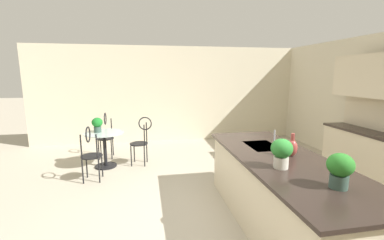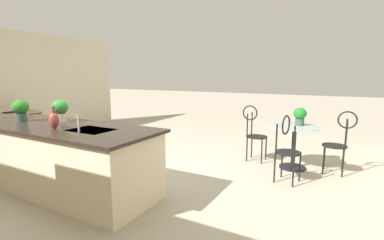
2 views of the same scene
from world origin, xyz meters
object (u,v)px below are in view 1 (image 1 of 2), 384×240
Objects in this scene: potted_plant_counter_far at (340,168)px; chair_near_window at (105,133)px; chair_by_island at (141,139)px; potted_plant_counter_near at (282,151)px; chair_toward_desk at (91,151)px; potted_plant_on_table at (97,124)px; bistro_table at (105,146)px; vase_on_counter at (292,147)px.

chair_near_window is at bearing -147.58° from potted_plant_counter_far.
potted_plant_counter_near reaches higher than chair_by_island.
chair_toward_desk is 3.40× the size of potted_plant_on_table.
bistro_table is 2.61× the size of potted_plant_on_table.
chair_near_window is at bearing -173.45° from bistro_table.
potted_plant_counter_near is at bearing 27.85° from chair_by_island.
chair_by_island is at bearing 87.54° from potted_plant_on_table.
bistro_table is 2.45× the size of potted_plant_counter_near.
potted_plant_counter_near is at bearing 48.00° from chair_toward_desk.
potted_plant_on_table is at bearing -179.81° from chair_toward_desk.
chair_near_window is at bearing -128.51° from chair_by_island.
chair_toward_desk is at bearing -9.76° from bistro_table.
potted_plant_counter_far reaches higher than bistro_table.
potted_plant_counter_near is (2.92, 2.31, 0.66)m from bistro_table.
chair_toward_desk reaches higher than bistro_table.
chair_toward_desk is at bearing 0.19° from potted_plant_on_table.
chair_by_island is 3.20× the size of potted_plant_counter_near.
chair_near_window is 3.40× the size of potted_plant_on_table.
chair_by_island is at bearing 51.49° from chair_near_window.
chair_toward_desk is 0.86m from potted_plant_on_table.
potted_plant_on_table is 3.85m from potted_plant_counter_near.
bistro_table is 3.74m from vase_on_counter.
vase_on_counter reaches higher than chair_by_island.
bistro_table is at bearing -143.62° from potted_plant_counter_far.
potted_plant_counter_far is (2.74, 2.68, 0.53)m from chair_toward_desk.
chair_near_window is 3.62× the size of vase_on_counter.
potted_plant_counter_far is at bearing 24.64° from potted_plant_counter_near.
bistro_table is 0.49m from potted_plant_on_table.
potted_plant_counter_near is (2.19, 2.43, 0.53)m from chair_toward_desk.
potted_plant_counter_near is at bearing -44.54° from vase_on_counter.
vase_on_counter reaches higher than chair_near_window.
chair_near_window and chair_toward_desk have the same top height.
chair_toward_desk is at bearing -132.00° from potted_plant_counter_near.
potted_plant_counter_far is at bearing 36.38° from bistro_table.
chair_near_window is 4.95m from potted_plant_counter_far.
potted_plant_on_table is 0.95× the size of potted_plant_counter_far.
chair_toward_desk is (0.75, -0.88, 0.00)m from chair_by_island.
potted_plant_counter_near is at bearing 38.27° from bistro_table.
chair_near_window is 1.06m from chair_by_island.
vase_on_counter is at bearing 135.46° from potted_plant_counter_near.
chair_near_window is at bearing -146.49° from potted_plant_counter_near.
potted_plant_on_table is 4.44m from potted_plant_counter_far.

